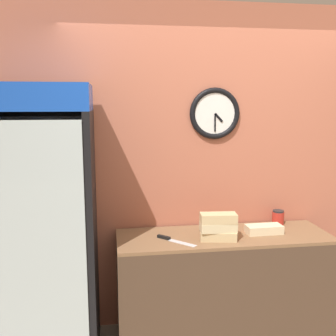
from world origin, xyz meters
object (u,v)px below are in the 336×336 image
(sandwich_stack_top, at_px, (218,218))
(condiment_jar, at_px, (278,217))
(sandwich_stack_bottom, at_px, (218,236))
(beverage_cooler, at_px, (42,213))
(chefs_knife, at_px, (171,239))
(sandwich_flat_left, at_px, (264,229))
(sandwich_stack_middle, at_px, (218,227))

(sandwich_stack_top, height_order, condiment_jar, sandwich_stack_top)
(sandwich_stack_bottom, bearing_deg, beverage_cooler, 175.29)
(sandwich_stack_bottom, xyz_separation_m, sandwich_stack_top, (0.00, 0.00, 0.14))
(sandwich_stack_bottom, height_order, chefs_knife, sandwich_stack_bottom)
(condiment_jar, bearing_deg, sandwich_stack_top, -153.45)
(beverage_cooler, height_order, sandwich_stack_top, beverage_cooler)
(beverage_cooler, relative_size, sandwich_flat_left, 6.97)
(chefs_knife, bearing_deg, condiment_jar, 15.27)
(beverage_cooler, xyz_separation_m, condiment_jar, (1.92, 0.20, -0.17))
(chefs_knife, distance_m, condiment_jar, 1.01)
(beverage_cooler, distance_m, condiment_jar, 1.94)
(sandwich_flat_left, bearing_deg, sandwich_stack_top, -166.52)
(sandwich_stack_bottom, height_order, sandwich_stack_middle, sandwich_stack_middle)
(sandwich_stack_top, relative_size, sandwich_flat_left, 0.97)
(sandwich_stack_middle, height_order, chefs_knife, sandwich_stack_middle)
(beverage_cooler, bearing_deg, sandwich_flat_left, -0.34)
(sandwich_stack_middle, height_order, sandwich_stack_top, sandwich_stack_top)
(sandwich_stack_bottom, relative_size, sandwich_flat_left, 0.99)
(beverage_cooler, bearing_deg, sandwich_stack_bottom, -4.71)
(sandwich_stack_top, distance_m, chefs_knife, 0.40)
(sandwich_stack_middle, xyz_separation_m, condiment_jar, (0.62, 0.31, -0.04))
(chefs_knife, bearing_deg, sandwich_stack_bottom, -6.73)
(sandwich_stack_bottom, bearing_deg, condiment_jar, 26.55)
(sandwich_flat_left, height_order, chefs_knife, sandwich_flat_left)
(sandwich_flat_left, relative_size, chefs_knife, 1.07)
(sandwich_stack_middle, relative_size, sandwich_stack_top, 0.99)
(beverage_cooler, height_order, sandwich_flat_left, beverage_cooler)
(sandwich_stack_bottom, xyz_separation_m, chefs_knife, (-0.36, 0.04, -0.03))
(sandwich_stack_middle, xyz_separation_m, sandwich_flat_left, (0.41, 0.10, -0.07))
(sandwich_stack_bottom, xyz_separation_m, sandwich_flat_left, (0.41, 0.10, -0.00))
(beverage_cooler, xyz_separation_m, sandwich_stack_bottom, (1.30, -0.11, -0.20))
(sandwich_flat_left, distance_m, chefs_knife, 0.77)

